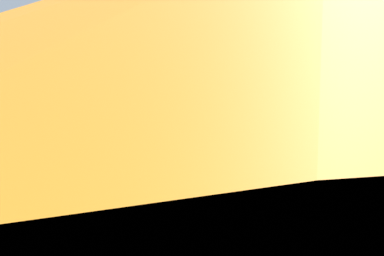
{
  "coord_description": "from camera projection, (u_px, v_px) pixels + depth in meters",
  "views": [
    {
      "loc": [
        -0.5,
        2.84,
        2.56
      ],
      "look_at": [
        0.44,
        10.57,
        1.37
      ],
      "focal_mm": 42.45,
      "sensor_mm": 36.0,
      "label": 1
    }
  ],
  "objects": [
    {
      "name": "beach_ball",
      "position": [
        212.0,
        125.0,
        16.46
      ],
      "size": [
        0.37,
        0.37,
        0.37
      ],
      "primitive_type": "sphere",
      "color": "yellow",
      "rests_on": "ground"
    },
    {
      "name": "umbrella_fifth",
      "position": [
        122.0,
        64.0,
        12.15
      ],
      "size": [
        2.17,
        2.17,
        2.72
      ],
      "color": "silver",
      "rests_on": "ground"
    },
    {
      "name": "lounger_farthest_inland",
      "position": [
        161.0,
        125.0,
        15.48
      ],
      "size": [
        1.38,
        0.84,
        0.65
      ],
      "rotation": [
        0.0,
        0.0,
        -0.17
      ],
      "color": "#D8593F",
      "rests_on": "ground"
    },
    {
      "name": "lounger_farthest_shoreside",
      "position": [
        170.0,
        117.0,
        17.72
      ],
      "size": [
        1.47,
        0.86,
        0.54
      ],
      "rotation": [
        0.0,
        0.0,
        -0.23
      ],
      "color": "#D8593F",
      "rests_on": "ground"
    },
    {
      "name": "umbrella_second",
      "position": [
        321.0,
        38.0,
        0.81
      ],
      "size": [
        2.26,
        2.26,
        2.86
      ],
      "color": "#4C4C51",
      "rests_on": "ground"
    },
    {
      "name": "umbrella_farthest",
      "position": [
        145.0,
        55.0,
        16.08
      ],
      "size": [
        2.56,
        2.56,
        3.08
      ],
      "color": "#4C4C51",
      "rests_on": "ground"
    },
    {
      "name": "person_walking_mid",
      "position": [
        0.0,
        123.0,
        11.74
      ],
      "size": [
        0.42,
        0.38,
        1.53
      ],
      "rotation": [
        0.0,
        0.0,
        1.01
      ],
      "color": "#262628",
      "rests_on": "ground"
    },
    {
      "name": "umbrella_fourth",
      "position": [
        131.0,
        63.0,
        8.72
      ],
      "size": [
        2.48,
        2.48,
        2.79
      ],
      "color": "silver",
      "rests_on": "ground"
    },
    {
      "name": "lounger_third_shoreside",
      "position": [
        211.0,
        230.0,
        5.97
      ],
      "size": [
        1.42,
        0.77,
        0.65
      ],
      "rotation": [
        0.0,
        0.0,
        0.14
      ],
      "color": "#D8593F",
      "rests_on": "ground"
    },
    {
      "name": "lounger_fifth_shoreside",
      "position": [
        154.0,
        133.0,
        13.74
      ],
      "size": [
        1.55,
        0.72,
        0.67
      ],
      "rotation": [
        0.0,
        0.0,
        0.01
      ],
      "color": "#D8593F",
      "rests_on": "ground"
    },
    {
      "name": "umbrella_third",
      "position": [
        169.0,
        73.0,
        4.56
      ],
      "size": [
        2.45,
        2.45,
        2.76
      ],
      "color": "olive",
      "rests_on": "ground"
    },
    {
      "name": "lounger_fourth_inland",
      "position": [
        184.0,
        190.0,
        7.92
      ],
      "size": [
        1.36,
        0.84,
        0.53
      ],
      "rotation": [
        0.0,
        0.0,
        -0.23
      ],
      "color": "#D8593F",
      "rests_on": "ground"
    },
    {
      "name": "lounger_fourth_shoreside",
      "position": [
        156.0,
        159.0,
        10.34
      ],
      "size": [
        1.45,
        0.94,
        0.64
      ],
      "rotation": [
        0.0,
        0.0,
        0.21
      ],
      "color": "#D8593F",
      "rests_on": "ground"
    }
  ]
}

